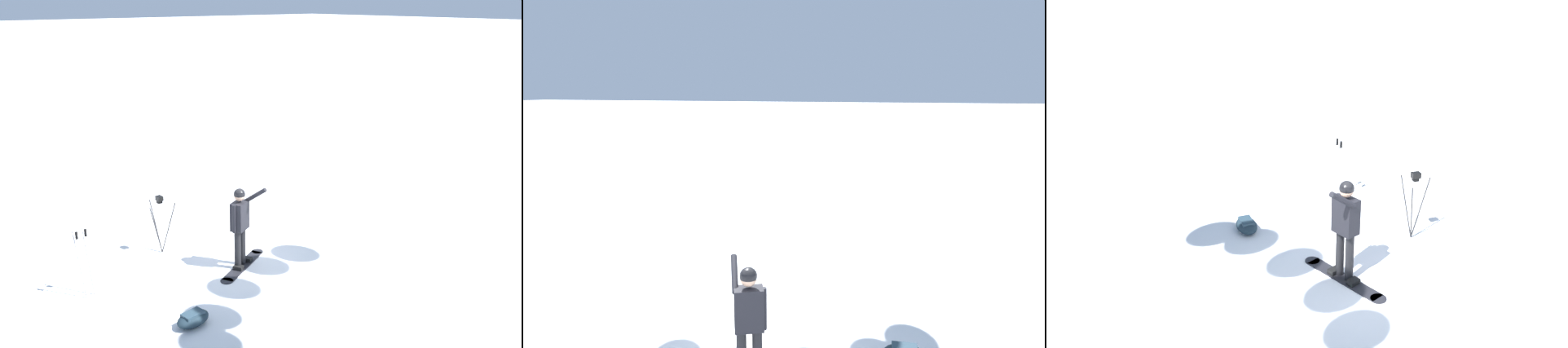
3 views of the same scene
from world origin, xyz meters
The scene contains 1 object.
snowboarder centered at (-0.25, -0.17, 1.08)m, with size 0.67×0.62×1.79m.
Camera 2 is at (-2.53, 5.39, 4.11)m, focal length 32.29 mm.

